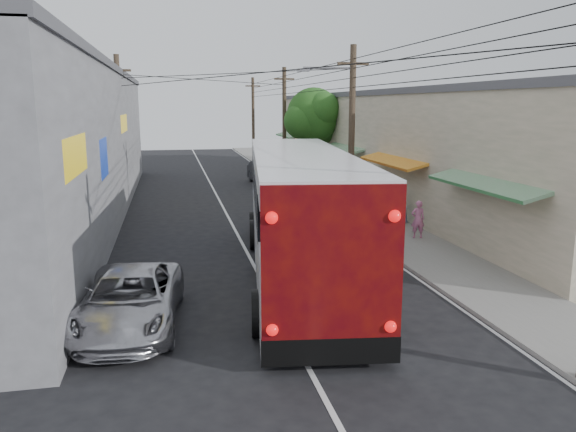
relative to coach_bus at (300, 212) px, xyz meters
name	(u,v)px	position (x,y,z in m)	size (l,w,h in m)	color
ground	(306,363)	(-1.32, -6.34, -2.08)	(120.00, 120.00, 0.00)	black
sidewalk	(334,199)	(5.18, 13.66, -2.02)	(3.00, 80.00, 0.12)	slate
building_right	(395,143)	(9.67, 15.66, 1.08)	(7.09, 40.00, 6.25)	beige
building_left	(46,143)	(-9.82, 11.65, 1.58)	(7.20, 36.00, 7.25)	gray
utility_poles	(275,129)	(1.81, 13.98, 2.05)	(11.80, 45.28, 8.00)	#473828
street_tree	(315,117)	(5.55, 19.67, 2.60)	(4.40, 4.00, 6.60)	#3F2B19
coach_bus	(300,212)	(0.00, 0.00, 0.00)	(4.70, 14.16, 4.01)	white
jeepney	(130,300)	(-5.12, -3.49, -1.37)	(2.36, 5.11, 1.42)	#B4B4BB
parked_suv	(337,207)	(3.28, 6.66, -1.15)	(2.60, 6.40, 1.86)	#A3A4AB
parked_car_mid	(279,176)	(3.11, 19.50, -1.31)	(1.81, 4.51, 1.54)	#26262B
parked_car_far	(266,173)	(2.48, 21.28, -1.27)	(1.70, 4.88, 1.61)	black
pedestrian_near	(418,219)	(5.74, 3.51, -1.19)	(0.56, 0.37, 1.54)	#C96A98
pedestrian_far	(401,206)	(6.28, 6.52, -1.21)	(0.73, 0.57, 1.50)	#93B0D6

